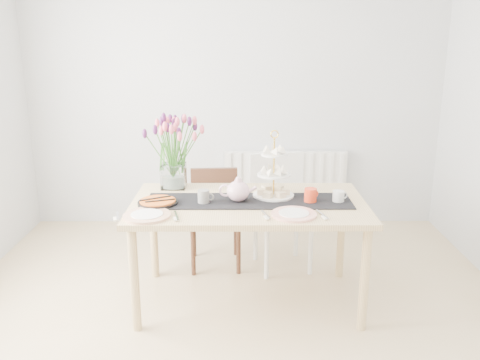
{
  "coord_description": "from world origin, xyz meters",
  "views": [
    {
      "loc": [
        0.04,
        -2.66,
        1.85
      ],
      "look_at": [
        0.05,
        0.59,
        0.92
      ],
      "focal_mm": 38.0,
      "sensor_mm": 36.0,
      "label": 1
    }
  ],
  "objects_px": {
    "chair_white": "(280,202)",
    "teapot": "(238,191)",
    "dining_table": "(249,212)",
    "plate_left": "(147,215)",
    "mug_orange": "(310,196)",
    "cake_stand": "(274,180)",
    "plate_right": "(294,214)",
    "radiator": "(285,181)",
    "cream_jug": "(338,197)",
    "tulip_vase": "(172,141)",
    "tart_tin": "(158,202)",
    "chair_brown": "(215,210)",
    "mug_grey": "(204,197)"
  },
  "relations": [
    {
      "from": "cake_stand",
      "to": "teapot",
      "type": "bearing_deg",
      "value": -155.54
    },
    {
      "from": "plate_left",
      "to": "mug_orange",
      "type": "bearing_deg",
      "value": 14.45
    },
    {
      "from": "cake_stand",
      "to": "plate_left",
      "type": "height_order",
      "value": "cake_stand"
    },
    {
      "from": "cake_stand",
      "to": "chair_brown",
      "type": "bearing_deg",
      "value": 128.11
    },
    {
      "from": "cake_stand",
      "to": "plate_right",
      "type": "height_order",
      "value": "cake_stand"
    },
    {
      "from": "dining_table",
      "to": "tulip_vase",
      "type": "height_order",
      "value": "tulip_vase"
    },
    {
      "from": "teapot",
      "to": "cream_jug",
      "type": "height_order",
      "value": "teapot"
    },
    {
      "from": "chair_white",
      "to": "tart_tin",
      "type": "relative_size",
      "value": 3.42
    },
    {
      "from": "teapot",
      "to": "mug_orange",
      "type": "xyz_separation_m",
      "value": [
        0.49,
        -0.01,
        -0.03
      ]
    },
    {
      "from": "mug_grey",
      "to": "plate_left",
      "type": "bearing_deg",
      "value": -138.87
    },
    {
      "from": "chair_white",
      "to": "tulip_vase",
      "type": "height_order",
      "value": "tulip_vase"
    },
    {
      "from": "tulip_vase",
      "to": "plate_right",
      "type": "relative_size",
      "value": 2.25
    },
    {
      "from": "tulip_vase",
      "to": "dining_table",
      "type": "bearing_deg",
      "value": -31.64
    },
    {
      "from": "cream_jug",
      "to": "cake_stand",
      "type": "bearing_deg",
      "value": 146.96
    },
    {
      "from": "chair_brown",
      "to": "cake_stand",
      "type": "height_order",
      "value": "cake_stand"
    },
    {
      "from": "tulip_vase",
      "to": "mug_orange",
      "type": "distance_m",
      "value": 1.08
    },
    {
      "from": "teapot",
      "to": "radiator",
      "type": "bearing_deg",
      "value": 82.57
    },
    {
      "from": "chair_brown",
      "to": "cream_jug",
      "type": "distance_m",
      "value": 1.16
    },
    {
      "from": "cream_jug",
      "to": "plate_left",
      "type": "relative_size",
      "value": 0.27
    },
    {
      "from": "dining_table",
      "to": "chair_brown",
      "type": "relative_size",
      "value": 2.04
    },
    {
      "from": "chair_white",
      "to": "teapot",
      "type": "xyz_separation_m",
      "value": [
        -0.34,
        -0.65,
        0.29
      ]
    },
    {
      "from": "radiator",
      "to": "plate_left",
      "type": "relative_size",
      "value": 4.0
    },
    {
      "from": "radiator",
      "to": "dining_table",
      "type": "bearing_deg",
      "value": -104.22
    },
    {
      "from": "teapot",
      "to": "mug_grey",
      "type": "distance_m",
      "value": 0.24
    },
    {
      "from": "tulip_vase",
      "to": "mug_orange",
      "type": "relative_size",
      "value": 6.5
    },
    {
      "from": "mug_grey",
      "to": "plate_left",
      "type": "height_order",
      "value": "mug_grey"
    },
    {
      "from": "plate_left",
      "to": "plate_right",
      "type": "relative_size",
      "value": 1.04
    },
    {
      "from": "tart_tin",
      "to": "plate_right",
      "type": "relative_size",
      "value": 0.93
    },
    {
      "from": "dining_table",
      "to": "tulip_vase",
      "type": "xyz_separation_m",
      "value": [
        -0.55,
        0.34,
        0.43
      ]
    },
    {
      "from": "chair_brown",
      "to": "plate_right",
      "type": "bearing_deg",
      "value": -63.66
    },
    {
      "from": "cake_stand",
      "to": "plate_left",
      "type": "xyz_separation_m",
      "value": [
        -0.82,
        -0.4,
        -0.11
      ]
    },
    {
      "from": "dining_table",
      "to": "radiator",
      "type": "bearing_deg",
      "value": 75.78
    },
    {
      "from": "chair_white",
      "to": "mug_grey",
      "type": "xyz_separation_m",
      "value": [
        -0.57,
        -0.68,
        0.26
      ]
    },
    {
      "from": "tart_tin",
      "to": "teapot",
      "type": "bearing_deg",
      "value": 5.47
    },
    {
      "from": "chair_white",
      "to": "plate_left",
      "type": "distance_m",
      "value": 1.32
    },
    {
      "from": "cake_stand",
      "to": "mug_orange",
      "type": "relative_size",
      "value": 4.24
    },
    {
      "from": "chair_brown",
      "to": "teapot",
      "type": "relative_size",
      "value": 3.12
    },
    {
      "from": "radiator",
      "to": "cream_jug",
      "type": "distance_m",
      "value": 1.62
    },
    {
      "from": "tart_tin",
      "to": "mug_grey",
      "type": "bearing_deg",
      "value": 4.0
    },
    {
      "from": "dining_table",
      "to": "chair_white",
      "type": "distance_m",
      "value": 0.7
    },
    {
      "from": "tulip_vase",
      "to": "mug_orange",
      "type": "height_order",
      "value": "tulip_vase"
    },
    {
      "from": "chair_brown",
      "to": "mug_grey",
      "type": "relative_size",
      "value": 8.3
    },
    {
      "from": "mug_grey",
      "to": "plate_left",
      "type": "xyz_separation_m",
      "value": [
        -0.34,
        -0.26,
        -0.04
      ]
    },
    {
      "from": "teapot",
      "to": "tulip_vase",
      "type": "bearing_deg",
      "value": 153.07
    },
    {
      "from": "cake_stand",
      "to": "mug_orange",
      "type": "height_order",
      "value": "cake_stand"
    },
    {
      "from": "chair_brown",
      "to": "tulip_vase",
      "type": "relative_size",
      "value": 1.21
    },
    {
      "from": "chair_brown",
      "to": "tulip_vase",
      "type": "distance_m",
      "value": 0.78
    },
    {
      "from": "dining_table",
      "to": "tulip_vase",
      "type": "bearing_deg",
      "value": 148.36
    },
    {
      "from": "cream_jug",
      "to": "plate_right",
      "type": "bearing_deg",
      "value": -159.58
    },
    {
      "from": "tulip_vase",
      "to": "teapot",
      "type": "distance_m",
      "value": 0.66
    }
  ]
}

